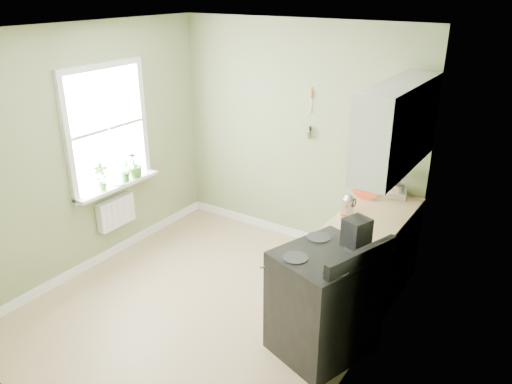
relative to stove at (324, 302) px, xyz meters
The scene contains 21 objects.
floor 1.38m from the stove, behind, with size 3.20×3.60×0.02m, color #A2855A.
ceiling 2.56m from the stove, behind, with size 3.20×3.60×0.02m, color white.
wall_back 2.34m from the stove, 125.98° to the left, with size 3.20×0.02×2.70m, color gray.
wall_left 3.01m from the stove, behind, with size 0.02×3.60×2.70m, color gray.
wall_right 0.92m from the stove, ahead, with size 0.02×3.60×2.70m, color gray.
base_cabinets 0.95m from the stove, 88.66° to the left, with size 0.60×1.60×0.87m, color silver.
countertop 1.03m from the stove, 89.26° to the left, with size 0.64×1.60×0.04m, color tan.
upper_cabinets 1.72m from the stove, 82.01° to the left, with size 0.35×1.40×0.80m, color silver.
window 3.06m from the stove, behind, with size 0.06×1.14×1.44m.
window_sill 2.82m from the stove, behind, with size 0.18×1.14×0.04m, color white.
radiator 2.83m from the stove, behind, with size 0.12×0.50×0.35m, color white.
wall_utensils 2.30m from the stove, 121.93° to the left, with size 0.02×0.14×0.58m.
stove is the anchor object (origin of this frame).
stand_mixer 1.78m from the stove, 88.32° to the left, with size 0.24×0.33×0.36m.
kettle 1.10m from the stove, 103.66° to the left, with size 0.21×0.12×0.21m.
coffee_maker 0.64m from the stove, 59.86° to the left, with size 0.24×0.25×0.32m.
red_tray 1.53m from the stove, 98.89° to the left, with size 0.35×0.35×0.02m, color red.
jar 0.92m from the stove, 104.62° to the left, with size 0.07×0.07×0.07m.
plant_a 2.83m from the stove, behind, with size 0.17×0.12×0.32m, color #417829.
plant_b 2.85m from the stove, behind, with size 0.15×0.12×0.27m, color #417829.
plant_c 2.88m from the stove, 169.26° to the left, with size 0.18×0.18×0.32m, color #417829.
Camera 1 is at (2.76, -3.30, 3.07)m, focal length 35.00 mm.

